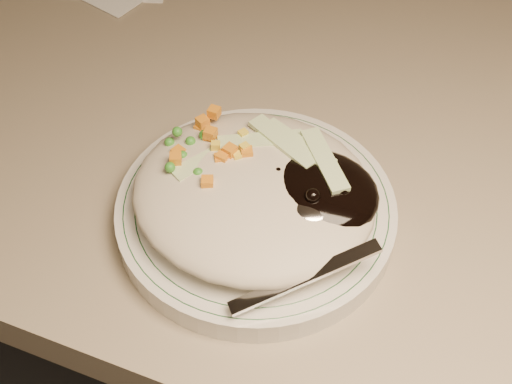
% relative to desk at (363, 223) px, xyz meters
% --- Properties ---
extents(desk, '(1.40, 0.70, 0.74)m').
position_rel_desk_xyz_m(desk, '(0.00, 0.00, 0.00)').
color(desk, gray).
rests_on(desk, ground).
extents(plate, '(0.23, 0.23, 0.02)m').
position_rel_desk_xyz_m(plate, '(-0.06, -0.19, 0.21)').
color(plate, silver).
rests_on(plate, desk).
extents(plate_rim, '(0.21, 0.21, 0.00)m').
position_rel_desk_xyz_m(plate_rim, '(-0.06, -0.19, 0.22)').
color(plate_rim, '#144723').
rests_on(plate_rim, plate).
extents(meal, '(0.20, 0.19, 0.05)m').
position_rel_desk_xyz_m(meal, '(-0.05, -0.19, 0.24)').
color(meal, beige).
rests_on(meal, plate).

